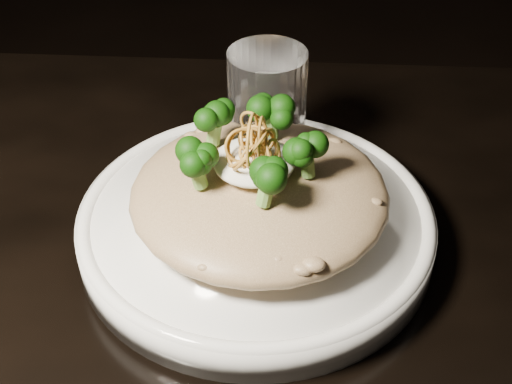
# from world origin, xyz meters

# --- Properties ---
(table) EXTENTS (1.10, 0.80, 0.75)m
(table) POSITION_xyz_m (0.00, 0.00, 0.67)
(table) COLOR black
(table) RESTS_ON ground
(plate) EXTENTS (0.31, 0.31, 0.03)m
(plate) POSITION_xyz_m (0.00, 0.07, 0.77)
(plate) COLOR white
(plate) RESTS_ON table
(risotto) EXTENTS (0.22, 0.22, 0.05)m
(risotto) POSITION_xyz_m (0.00, 0.07, 0.81)
(risotto) COLOR brown
(risotto) RESTS_ON plate
(broccoli) EXTENTS (0.15, 0.15, 0.05)m
(broccoli) POSITION_xyz_m (0.00, 0.07, 0.86)
(broccoli) COLOR black
(broccoli) RESTS_ON risotto
(cheese) EXTENTS (0.07, 0.07, 0.02)m
(cheese) POSITION_xyz_m (0.00, 0.07, 0.84)
(cheese) COLOR white
(cheese) RESTS_ON risotto
(shallots) EXTENTS (0.06, 0.06, 0.04)m
(shallots) POSITION_xyz_m (0.00, 0.06, 0.87)
(shallots) COLOR olive
(shallots) RESTS_ON cheese
(drinking_glass) EXTENTS (0.09, 0.09, 0.13)m
(drinking_glass) POSITION_xyz_m (0.01, 0.17, 0.82)
(drinking_glass) COLOR white
(drinking_glass) RESTS_ON table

